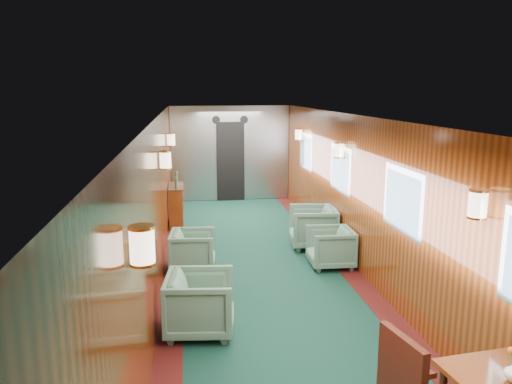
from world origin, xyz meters
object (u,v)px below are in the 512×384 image
armchair_left_near (200,304)px  armchair_right_near (330,247)px  armchair_right_far (313,227)px  credenza (176,205)px  armchair_left_far (193,250)px

armchair_left_near → armchair_right_near: 2.88m
armchair_left_near → armchair_right_near: armchair_left_near is taller
armchair_left_near → armchair_right_far: 3.64m
credenza → armchair_right_far: (2.44, -1.84, -0.06)m
armchair_left_far → credenza: bearing=11.5°
armchair_left_near → armchair_left_far: armchair_left_near is taller
credenza → armchair_right_near: credenza is taller
armchair_left_far → armchair_right_near: 2.18m
credenza → armchair_left_far: 2.74m
armchair_right_far → credenza: bearing=-120.3°
armchair_right_far → armchair_left_near: bearing=-28.5°
credenza → armchair_left_near: bearing=-85.9°
armchair_left_far → armchair_right_far: (2.15, 0.87, 0.06)m
armchair_left_near → armchair_left_far: bearing=7.5°
credenza → armchair_left_near: 4.83m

